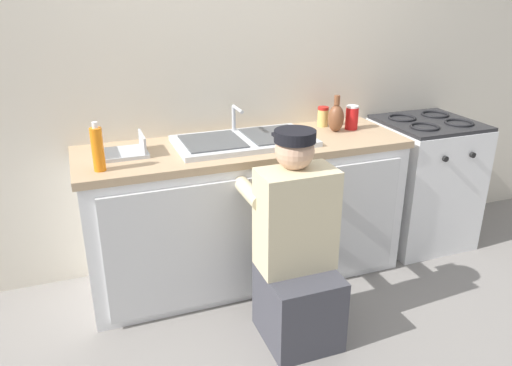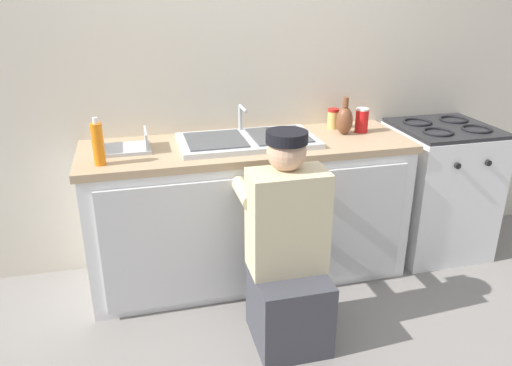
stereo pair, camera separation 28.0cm
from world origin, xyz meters
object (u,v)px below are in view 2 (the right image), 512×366
Objects in this scene: stove_range at (437,189)px; soap_bottle_orange at (98,144)px; condiment_jar at (333,118)px; sink_double_basin at (247,140)px; vase_decorative at (345,120)px; dish_rack_tray at (125,146)px; plumber_person at (288,259)px; soda_cup_red at (362,120)px.

stove_range is 3.58× the size of soap_bottle_orange.
condiment_jar is at bearing 13.82° from soap_bottle_orange.
sink_double_basin is 0.63m from vase_decorative.
condiment_jar is at bearing 165.99° from stove_range.
dish_rack_tray is at bearing -173.65° from condiment_jar.
plumber_person reaches higher than vase_decorative.
sink_double_basin is 2.86× the size of dish_rack_tray.
plumber_person is 8.63× the size of condiment_jar.
plumber_person is 3.94× the size of dish_rack_tray.
soda_cup_red reaches higher than stove_range.
stove_range is at bearing -0.09° from sink_double_basin.
plumber_person is at bearing -152.64° from stove_range.
stove_range is 0.76m from soda_cup_red.
sink_double_basin is at bearing 179.91° from stove_range.
vase_decorative is at bearing 8.28° from soap_bottle_orange.
soda_cup_red is (1.44, 0.02, 0.05)m from dish_rack_tray.
soap_bottle_orange is at bearing -167.95° from sink_double_basin.
soap_bottle_orange is 1.64× the size of soda_cup_red.
sink_double_basin is 5.26× the size of soda_cup_red.
dish_rack_tray is 1.44m from soda_cup_red.
condiment_jar is at bearing 96.65° from vase_decorative.
sink_double_basin reaches higher than dish_rack_tray.
sink_double_basin is at bearing -2.53° from dish_rack_tray.
dish_rack_tray is (-1.32, -0.00, -0.07)m from vase_decorative.
soap_bottle_orange reaches higher than plumber_person.
condiment_jar is (-0.02, 0.14, -0.03)m from vase_decorative.
soda_cup_red is at bearing 7.05° from vase_decorative.
plumber_person is at bearing -134.53° from soda_cup_red.
condiment_jar is (-0.71, 0.18, 0.49)m from stove_range.
soda_cup_red is (0.75, 0.05, 0.06)m from sink_double_basin.
vase_decorative is 1.51× the size of soda_cup_red.
plumber_person reaches higher than dish_rack_tray.
stove_range is 5.89× the size of soda_cup_red.
soap_bottle_orange is 1.95× the size of condiment_jar.
plumber_person is 1.03m from vase_decorative.
vase_decorative is 1.46m from soap_bottle_orange.
plumber_person reaches higher than sink_double_basin.
dish_rack_tray is 1.84× the size of soda_cup_red.
dish_rack_tray is at bearing 137.11° from plumber_person.
stove_range is at bearing 27.36° from plumber_person.
plumber_person is (-1.27, -0.66, 0.02)m from stove_range.
stove_range is 2.21m from soap_bottle_orange.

